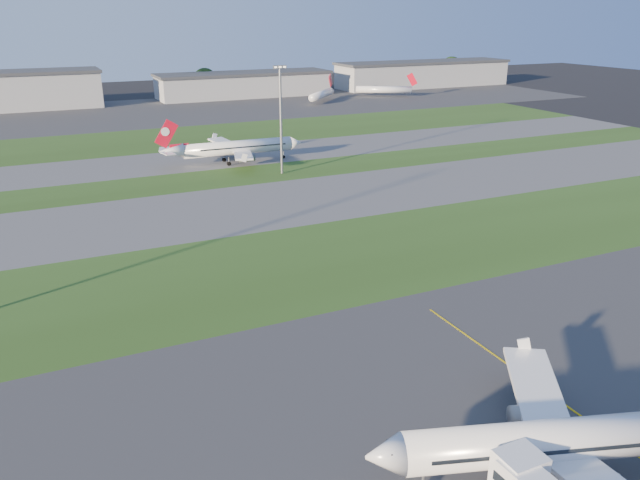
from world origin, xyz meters
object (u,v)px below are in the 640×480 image
airliner_taxiing (237,148)px  mini_jet_far (384,89)px  airliner_parked (572,441)px  light_mast_centre (281,113)px  mini_jet_near (322,94)px

airliner_taxiing → mini_jet_far: bearing=-133.7°
airliner_parked → mini_jet_far: (117.16, 228.23, -0.56)m
mini_jet_far → airliner_parked: bearing=-85.8°
mini_jet_far → light_mast_centre: 155.19m
airliner_taxiing → mini_jet_far: size_ratio=1.42×
airliner_parked → mini_jet_near: 238.80m
airliner_parked → mini_jet_near: airliner_parked is taller
light_mast_centre → airliner_parked: bearing=-99.3°
airliner_taxiing → airliner_parked: bearing=86.7°
airliner_taxiing → mini_jet_near: 121.37m
airliner_parked → light_mast_centre: size_ratio=1.32×
mini_jet_near → light_mast_centre: 132.09m
airliner_taxiing → mini_jet_far: airliner_taxiing is taller
light_mast_centre → mini_jet_near: bearing=60.5°
airliner_taxiing → mini_jet_near: airliner_taxiing is taller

